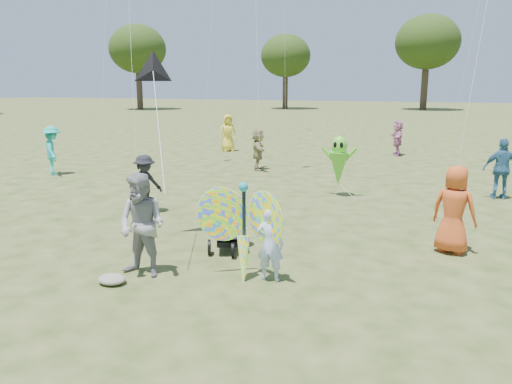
% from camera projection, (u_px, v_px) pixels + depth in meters
% --- Properties ---
extents(ground, '(160.00, 160.00, 0.00)m').
position_uv_depth(ground, '(238.00, 273.00, 8.60)').
color(ground, '#51592B').
rests_on(ground, ground).
extents(child_girl, '(0.47, 0.32, 1.25)m').
position_uv_depth(child_girl, '(270.00, 244.00, 8.14)').
color(child_girl, '#AEC7F6').
rests_on(child_girl, ground).
extents(adult_man, '(0.91, 0.74, 1.76)m').
position_uv_depth(adult_man, '(142.00, 225.00, 8.31)').
color(adult_man, gray).
rests_on(adult_man, ground).
extents(grey_bag, '(0.47, 0.39, 0.15)m').
position_uv_depth(grey_bag, '(112.00, 279.00, 8.12)').
color(grey_bag, gray).
rests_on(grey_bag, ground).
extents(crowd_a, '(0.96, 0.78, 1.70)m').
position_uv_depth(crowd_a, '(454.00, 209.00, 9.47)').
color(crowd_a, '#CA4F20').
rests_on(crowd_a, ground).
extents(crowd_b, '(0.87, 1.08, 1.47)m').
position_uv_depth(crowd_b, '(145.00, 184.00, 12.41)').
color(crowd_b, black).
rests_on(crowd_b, ground).
extents(crowd_c, '(1.05, 0.55, 1.70)m').
position_uv_depth(crowd_c, '(502.00, 169.00, 13.89)').
color(crowd_c, '#32668B').
rests_on(crowd_c, ground).
extents(crowd_d, '(0.91, 1.47, 1.52)m').
position_uv_depth(crowd_d, '(258.00, 150.00, 18.54)').
color(crowd_d, '#9B8E5F').
rests_on(crowd_d, ground).
extents(crowd_g, '(1.01, 0.92, 1.73)m').
position_uv_depth(crowd_g, '(228.00, 133.00, 23.53)').
color(crowd_g, yellow).
rests_on(crowd_g, ground).
extents(crowd_i, '(1.22, 1.25, 1.72)m').
position_uv_depth(crowd_i, '(53.00, 150.00, 17.54)').
color(crowd_i, '#20B1A7').
rests_on(crowd_i, ground).
extents(crowd_j, '(0.75, 1.51, 1.56)m').
position_uv_depth(crowd_j, '(397.00, 138.00, 22.32)').
color(crowd_j, '#C571A3').
rests_on(crowd_j, ground).
extents(jogging_stroller, '(0.75, 1.14, 1.09)m').
position_uv_depth(jogging_stroller, '(229.00, 219.00, 9.66)').
color(jogging_stroller, black).
rests_on(jogging_stroller, ground).
extents(butterfly_kite, '(1.74, 0.75, 1.83)m').
position_uv_depth(butterfly_kite, '(244.00, 230.00, 8.21)').
color(butterfly_kite, orange).
rests_on(butterfly_kite, ground).
extents(delta_kite_rig, '(1.64, 2.12, 2.43)m').
position_uv_depth(delta_kite_rig, '(153.00, 71.00, 9.74)').
color(delta_kite_rig, black).
rests_on(delta_kite_rig, ground).
extents(alien_kite, '(1.12, 0.69, 1.74)m').
position_uv_depth(alien_kite, '(339.00, 163.00, 14.18)').
color(alien_kite, '#5CCC30').
rests_on(alien_kite, ground).
extents(tree_line, '(91.78, 33.60, 10.79)m').
position_uv_depth(tree_line, '(444.00, 43.00, 47.44)').
color(tree_line, '#3A2D21').
rests_on(tree_line, ground).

